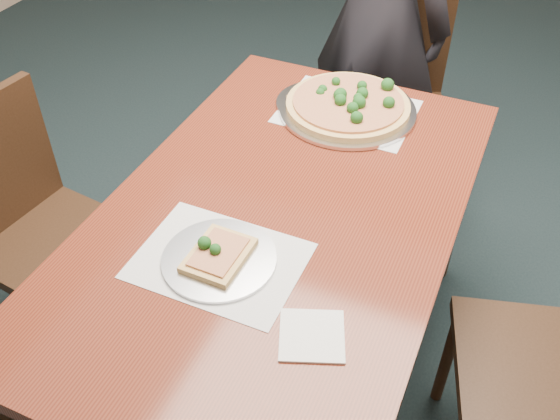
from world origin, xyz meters
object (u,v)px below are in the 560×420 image
at_px(pizza_pan, 349,105).
at_px(chair_left, 33,221).
at_px(diner, 379,15).
at_px(dining_table, 280,235).
at_px(slice_plate_far, 319,101).
at_px(chair_far, 394,93).
at_px(slice_plate_near, 218,257).

bearing_deg(pizza_pan, chair_left, -141.15).
distance_m(chair_left, diner, 1.46).
distance_m(dining_table, slice_plate_far, 0.55).
xyz_separation_m(dining_table, chair_far, (0.03, 1.09, -0.14)).
bearing_deg(pizza_pan, diner, 98.26).
distance_m(chair_left, slice_plate_far, 0.99).
bearing_deg(chair_left, chair_far, -27.56).
xyz_separation_m(chair_left, diner, (0.72, 1.23, 0.31)).
xyz_separation_m(dining_table, slice_plate_near, (-0.06, -0.23, 0.11)).
bearing_deg(slice_plate_far, chair_left, -137.19).
relative_size(chair_left, slice_plate_near, 3.25).
xyz_separation_m(slice_plate_near, slice_plate_far, (-0.03, 0.76, -0.00)).
height_order(chair_left, diner, diner).
height_order(chair_far, diner, diner).
bearing_deg(slice_plate_far, diner, 88.14).
xyz_separation_m(dining_table, pizza_pan, (0.01, 0.53, 0.12)).
bearing_deg(chair_far, dining_table, -112.17).
height_order(chair_far, pizza_pan, chair_far).
height_order(slice_plate_near, slice_plate_far, slice_plate_near).
xyz_separation_m(diner, pizza_pan, (0.08, -0.58, -0.05)).
bearing_deg(dining_table, chair_left, -171.31).
bearing_deg(chair_far, slice_plate_far, -123.08).
relative_size(dining_table, diner, 0.91).
distance_m(dining_table, slice_plate_near, 0.26).
distance_m(chair_far, slice_plate_far, 0.63).
bearing_deg(slice_plate_near, dining_table, 75.23).
distance_m(diner, slice_plate_near, 1.34).
relative_size(chair_far, slice_plate_near, 3.25).
distance_m(slice_plate_near, slice_plate_far, 0.76).
relative_size(chair_far, pizza_pan, 2.06).
distance_m(diner, slice_plate_far, 0.58).
bearing_deg(slice_plate_near, slice_plate_far, 92.60).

